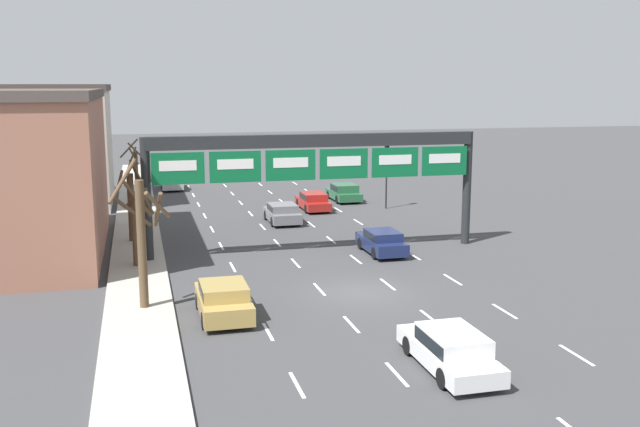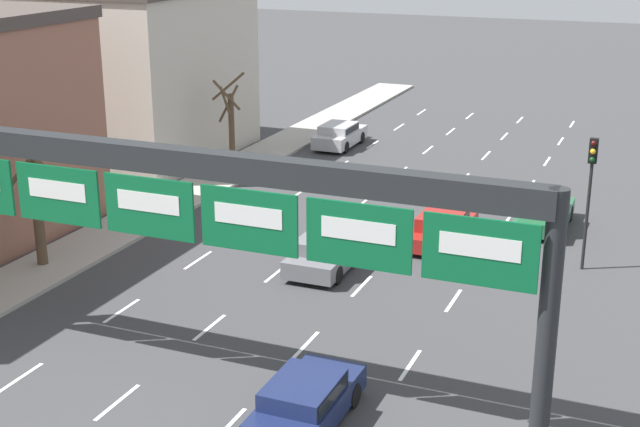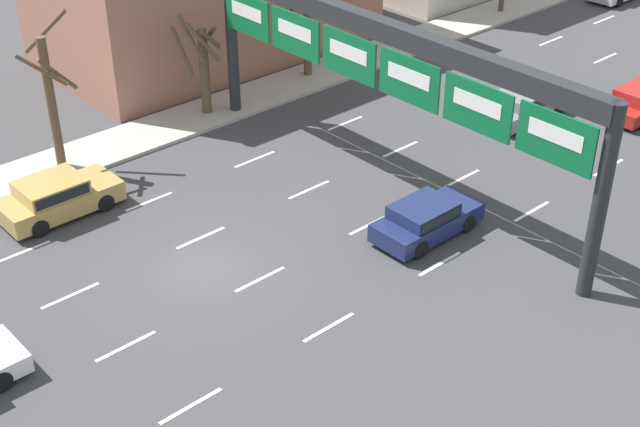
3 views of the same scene
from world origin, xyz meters
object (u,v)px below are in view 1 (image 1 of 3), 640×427
Objects in this scene: car_navy at (382,241)px; car_green at (344,192)px; car_white at (450,348)px; car_gold at (224,299)px; tree_bare_closest at (142,235)px; sign_gantry at (316,158)px; tree_bare_second at (137,220)px; car_grey at (282,213)px; car_red at (313,201)px; traffic_light_near_gantry at (387,162)px; tree_bare_furthest at (131,201)px; car_silver at (172,181)px.

car_green is at bearing 80.21° from car_navy.
car_white is 16.31m from car_navy.
car_gold is (-6.53, 7.19, 0.04)m from car_white.
car_navy is 14.82m from tree_bare_closest.
sign_gantry is 12.66m from car_gold.
car_green is 29.65m from car_gold.
car_green is at bearing 47.99° from tree_bare_second.
car_white is at bearing -89.38° from car_grey.
car_red is 0.92× the size of traffic_light_near_gantry.
tree_bare_furthest is at bearing -144.58° from car_green.
car_white reaches higher than car_navy.
tree_bare_furthest is (-0.51, 13.28, -0.67)m from tree_bare_closest.
tree_bare_furthest reaches higher than traffic_light_near_gantry.
sign_gantry is 17.76m from car_white.
tree_bare_closest is (-12.81, -7.03, 2.46)m from car_navy.
car_gold is 1.00× the size of car_silver.
car_green is 18.19m from car_navy.
car_navy reaches higher than car_grey.
sign_gantry is 5.85m from car_navy.
car_gold reaches higher than car_grey.
car_white is 1.18× the size of car_navy.
car_gold is at bearing -115.75° from car_green.
car_grey is 0.96× the size of car_green.
car_gold is at bearing -122.50° from sign_gantry.
sign_gantry reaches higher than traffic_light_near_gantry.
car_red is at bearing 32.36° from tree_bare_furthest.
tree_bare_second is at bearing -87.40° from tree_bare_furthest.
car_green is at bearing 57.48° from tree_bare_closest.
car_green is 24.17m from tree_bare_second.
sign_gantry reaches higher than tree_bare_closest.
tree_bare_second reaches higher than car_green.
tree_bare_closest is (-12.50, -21.52, 2.46)m from car_red.
tree_bare_second is at bearing -96.31° from car_silver.
car_red is 0.93× the size of tree_bare_furthest.
car_red is 25.00m from tree_bare_closest.
traffic_light_near_gantry is at bearing -63.68° from car_green.
tree_bare_second is (-16.13, -17.91, 1.78)m from car_green.
car_red is at bearing -54.20° from car_silver.
sign_gantry is at bearing -76.25° from car_silver.
car_red is at bearing 76.81° from sign_gantry.
tree_bare_closest is at bearing -120.15° from car_red.
sign_gantry is 15.31m from traffic_light_near_gantry.
car_green is 0.90× the size of car_white.
car_gold is at bearing -30.11° from tree_bare_closest.
traffic_light_near_gantry is (8.43, 29.71, 2.78)m from car_white.
tree_bare_second is at bearing 121.45° from car_white.
sign_gantry is at bearing -27.09° from tree_bare_furthest.
sign_gantry is at bearing 6.98° from tree_bare_second.
car_grey is (-3.23, -4.37, -0.00)m from car_red.
tree_bare_furthest is (-9.78, -3.87, 1.79)m from car_grey.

